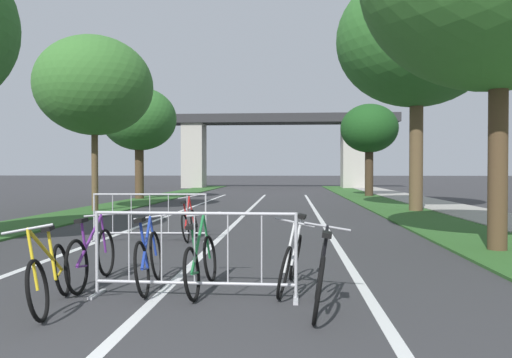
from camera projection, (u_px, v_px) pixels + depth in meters
The scene contains 20 objects.
grass_verge_left at pixel (133, 203), 22.80m from camera, with size 2.26×50.42×0.05m, color #2D5B26.
grass_verge_right at pixel (383, 204), 21.98m from camera, with size 2.26×50.42×0.05m, color #2D5B26.
sidewalk_path_right at pixel (434, 204), 21.81m from camera, with size 2.32×50.42×0.08m, color #9E9B93.
lane_stripe_center at pixel (243, 216), 16.36m from camera, with size 0.14×29.17×0.01m, color silver.
lane_stripe_right_lane at pixel (319, 217), 16.18m from camera, with size 0.14×29.17×0.01m, color silver.
lane_stripe_left_lane at pixel (168, 216), 16.54m from camera, with size 0.14×29.17×0.01m, color silver.
overpass_bridge at pixel (272, 138), 43.30m from camera, with size 22.09×2.88×6.55m.
tree_left_cypress_far at pixel (94, 86), 18.10m from camera, with size 4.34×4.34×6.58m.
tree_left_pine_near at pixel (139, 119), 25.97m from camera, with size 3.99×3.99×6.04m.
tree_right_oak_near at pixel (417, 39), 18.08m from camera, with size 5.98×5.98×9.04m.
tree_right_oak_mid at pixel (369, 129), 28.80m from camera, with size 3.41×3.41×5.53m.
crowd_barrier_nearest at pixel (195, 255), 5.87m from camera, with size 2.53×0.49×1.05m.
crowd_barrier_second at pixel (150, 217), 10.59m from camera, with size 2.54×0.57×1.05m.
bicycle_green_0 at pixel (201, 262), 6.22m from camera, with size 0.48×1.67×0.99m.
bicycle_red_1 at pixel (189, 223), 10.88m from camera, with size 0.54×1.71×0.99m.
bicycle_white_2 at pixel (291, 260), 6.29m from camera, with size 0.49×1.71×0.99m.
bicycle_blue_3 at pixel (149, 259), 6.35m from camera, with size 0.49×1.65×0.95m.
bicycle_yellow_4 at pixel (50, 275), 5.44m from camera, with size 0.54×1.68×1.01m.
bicycle_purple_5 at pixel (92, 256), 6.55m from camera, with size 0.51×1.76×0.94m.
bicycle_black_6 at pixel (320, 276), 5.31m from camera, with size 0.55×1.65×0.94m.
Camera 1 is at (1.61, -1.68, 1.55)m, focal length 33.92 mm.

